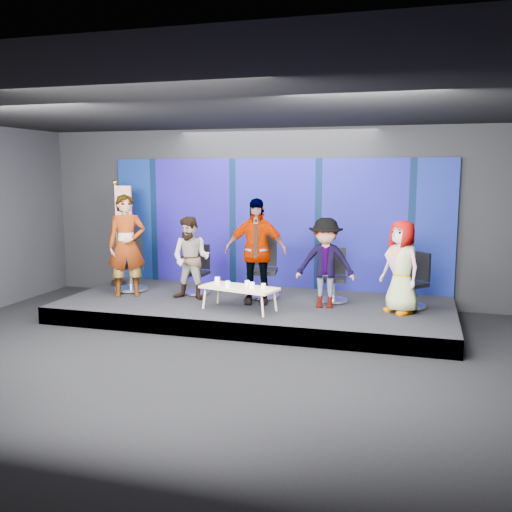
{
  "coord_description": "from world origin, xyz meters",
  "views": [
    {
      "loc": [
        2.86,
        -7.23,
        2.66
      ],
      "look_at": [
        0.05,
        2.4,
        1.15
      ],
      "focal_mm": 40.0,
      "sensor_mm": 36.0,
      "label": 1
    }
  ],
  "objects_px": {
    "panelist_a": "(127,246)",
    "chair_b": "(197,278)",
    "panelist_b": "(191,258)",
    "chair_e": "(413,290)",
    "mug_c": "(247,283)",
    "flag_stand": "(121,230)",
    "panelist_e": "(401,267)",
    "mug_a": "(217,280)",
    "panelist_c": "(256,251)",
    "coffee_table": "(239,289)",
    "chair_c": "(263,277)",
    "chair_a": "(131,271)",
    "mug_e": "(264,286)",
    "mug_b": "(228,284)",
    "panelist_d": "(325,263)",
    "mug_d": "(252,285)",
    "chair_d": "(334,284)"
  },
  "relations": [
    {
      "from": "panelist_a",
      "to": "chair_d",
      "type": "relative_size",
      "value": 1.99
    },
    {
      "from": "chair_d",
      "to": "flag_stand",
      "type": "xyz_separation_m",
      "value": [
        -4.43,
        0.24,
        0.83
      ]
    },
    {
      "from": "chair_c",
      "to": "mug_c",
      "type": "height_order",
      "value": "chair_c"
    },
    {
      "from": "mug_d",
      "to": "chair_b",
      "type": "bearing_deg",
      "value": 142.66
    },
    {
      "from": "coffee_table",
      "to": "mug_c",
      "type": "xyz_separation_m",
      "value": [
        0.12,
        0.09,
        0.08
      ]
    },
    {
      "from": "panelist_c",
      "to": "flag_stand",
      "type": "height_order",
      "value": "flag_stand"
    },
    {
      "from": "panelist_e",
      "to": "mug_d",
      "type": "distance_m",
      "value": 2.5
    },
    {
      "from": "chair_a",
      "to": "flag_stand",
      "type": "xyz_separation_m",
      "value": [
        -0.4,
        0.39,
        0.76
      ]
    },
    {
      "from": "chair_a",
      "to": "coffee_table",
      "type": "distance_m",
      "value": 2.75
    },
    {
      "from": "flag_stand",
      "to": "panelist_c",
      "type": "bearing_deg",
      "value": -17.63
    },
    {
      "from": "mug_e",
      "to": "flag_stand",
      "type": "bearing_deg",
      "value": 157.91
    },
    {
      "from": "chair_d",
      "to": "coffee_table",
      "type": "distance_m",
      "value": 1.82
    },
    {
      "from": "chair_b",
      "to": "flag_stand",
      "type": "xyz_separation_m",
      "value": [
        -1.8,
        0.33,
        0.84
      ]
    },
    {
      "from": "mug_b",
      "to": "mug_e",
      "type": "xyz_separation_m",
      "value": [
        0.62,
        0.04,
        -0.01
      ]
    },
    {
      "from": "mug_a",
      "to": "mug_c",
      "type": "height_order",
      "value": "mug_a"
    },
    {
      "from": "mug_c",
      "to": "panelist_c",
      "type": "bearing_deg",
      "value": 89.52
    },
    {
      "from": "panelist_a",
      "to": "flag_stand",
      "type": "distance_m",
      "value": 1.07
    },
    {
      "from": "panelist_a",
      "to": "chair_b",
      "type": "height_order",
      "value": "panelist_a"
    },
    {
      "from": "panelist_e",
      "to": "mug_a",
      "type": "distance_m",
      "value": 3.14
    },
    {
      "from": "panelist_b",
      "to": "chair_e",
      "type": "height_order",
      "value": "panelist_b"
    },
    {
      "from": "panelist_b",
      "to": "mug_b",
      "type": "distance_m",
      "value": 1.15
    },
    {
      "from": "panelist_d",
      "to": "chair_e",
      "type": "distance_m",
      "value": 1.6
    },
    {
      "from": "chair_a",
      "to": "mug_e",
      "type": "height_order",
      "value": "chair_a"
    },
    {
      "from": "panelist_d",
      "to": "mug_b",
      "type": "height_order",
      "value": "panelist_d"
    },
    {
      "from": "panelist_c",
      "to": "mug_c",
      "type": "distance_m",
      "value": 0.7
    },
    {
      "from": "chair_a",
      "to": "mug_b",
      "type": "height_order",
      "value": "chair_a"
    },
    {
      "from": "chair_c",
      "to": "flag_stand",
      "type": "bearing_deg",
      "value": 166.58
    },
    {
      "from": "panelist_d",
      "to": "mug_d",
      "type": "xyz_separation_m",
      "value": [
        -1.12,
        -0.68,
        -0.33
      ]
    },
    {
      "from": "chair_a",
      "to": "mug_d",
      "type": "bearing_deg",
      "value": -48.08
    },
    {
      "from": "chair_b",
      "to": "coffee_table",
      "type": "height_order",
      "value": "chair_b"
    },
    {
      "from": "panelist_b",
      "to": "flag_stand",
      "type": "bearing_deg",
      "value": 157.93
    },
    {
      "from": "panelist_c",
      "to": "panelist_b",
      "type": "bearing_deg",
      "value": 173.68
    },
    {
      "from": "panelist_a",
      "to": "mug_c",
      "type": "distance_m",
      "value": 2.58
    },
    {
      "from": "chair_e",
      "to": "coffee_table",
      "type": "distance_m",
      "value": 3.02
    },
    {
      "from": "chair_b",
      "to": "chair_e",
      "type": "relative_size",
      "value": 0.98
    },
    {
      "from": "panelist_b",
      "to": "mug_b",
      "type": "bearing_deg",
      "value": -32.33
    },
    {
      "from": "coffee_table",
      "to": "mug_e",
      "type": "distance_m",
      "value": 0.45
    },
    {
      "from": "panelist_c",
      "to": "panelist_e",
      "type": "bearing_deg",
      "value": -9.13
    },
    {
      "from": "panelist_d",
      "to": "mug_c",
      "type": "distance_m",
      "value": 1.4
    },
    {
      "from": "chair_c",
      "to": "panelist_e",
      "type": "bearing_deg",
      "value": -20.52
    },
    {
      "from": "chair_a",
      "to": "chair_b",
      "type": "bearing_deg",
      "value": -25.37
    },
    {
      "from": "mug_c",
      "to": "flag_stand",
      "type": "xyz_separation_m",
      "value": [
        -3.1,
        1.26,
        0.7
      ]
    },
    {
      "from": "panelist_a",
      "to": "chair_b",
      "type": "distance_m",
      "value": 1.47
    },
    {
      "from": "chair_c",
      "to": "chair_e",
      "type": "distance_m",
      "value": 2.73
    },
    {
      "from": "chair_e",
      "to": "mug_d",
      "type": "xyz_separation_m",
      "value": [
        -2.6,
        -1.08,
        0.14
      ]
    },
    {
      "from": "flag_stand",
      "to": "chair_d",
      "type": "bearing_deg",
      "value": -6.9
    },
    {
      "from": "panelist_c",
      "to": "coffee_table",
      "type": "height_order",
      "value": "panelist_c"
    },
    {
      "from": "panelist_a",
      "to": "mug_d",
      "type": "bearing_deg",
      "value": -40.01
    },
    {
      "from": "chair_d",
      "to": "mug_e",
      "type": "height_order",
      "value": "chair_d"
    },
    {
      "from": "panelist_e",
      "to": "flag_stand",
      "type": "xyz_separation_m",
      "value": [
        -5.62,
        0.79,
        0.37
      ]
    }
  ]
}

